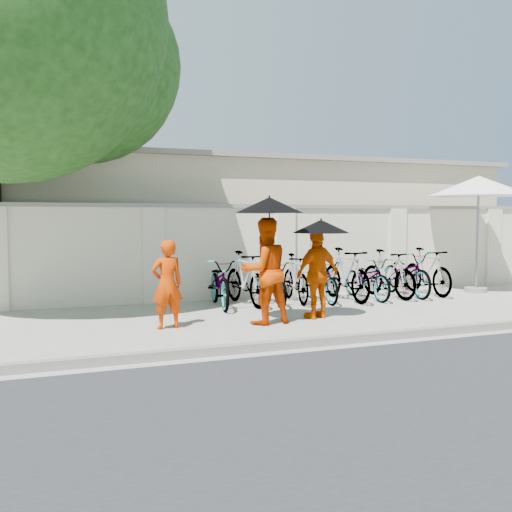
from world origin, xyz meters
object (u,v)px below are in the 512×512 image
object	(u,v)px
monk_center	(265,271)
monk_right	(318,274)
monk_left	(167,284)
patio_umbrella	(479,187)

from	to	relation	value
monk_center	monk_right	xyz separation A→B (m)	(1.07, 0.15, -0.10)
monk_left	patio_umbrella	size ratio (longest dim) A/B	0.52
monk_left	monk_right	distance (m)	2.70
monk_left	monk_center	size ratio (longest dim) A/B	0.80
monk_left	monk_right	world-z (taller)	monk_right
monk_left	monk_center	distance (m)	1.64
patio_umbrella	monk_right	bearing A→B (deg)	-160.88
monk_center	monk_left	bearing A→B (deg)	-12.75
monk_right	patio_umbrella	world-z (taller)	patio_umbrella
monk_center	patio_umbrella	distance (m)	6.73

